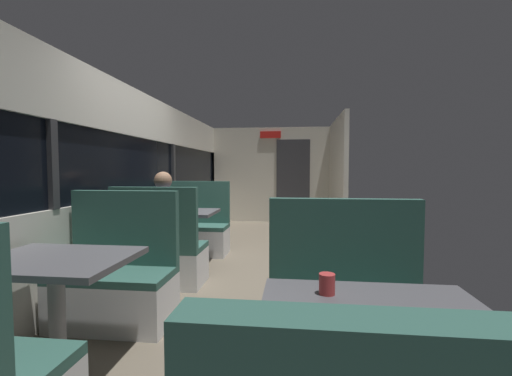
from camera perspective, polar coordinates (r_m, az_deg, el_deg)
The scene contains 14 objects.
ground_plane at distance 4.23m, azimuth -1.70°, elevation -14.64°, with size 3.30×9.20×0.02m, color #665B4C.
carriage_window_panel_left at distance 4.47m, azimuth -20.45°, elevation 0.73°, with size 0.09×8.48×2.30m.
carriage_end_bulkhead at distance 8.20m, azimuth 2.89°, elevation 2.17°, with size 2.90×0.11×2.30m.
carriage_aisle_panel_right at distance 7.04m, azimuth 13.65°, elevation 2.01°, with size 0.08×2.40×2.30m, color beige.
dining_table_near_window at distance 2.48m, azimuth -30.94°, elevation -12.34°, with size 0.90×0.70×0.74m.
bench_near_window_facing_entry at distance 3.13m, azimuth -22.70°, elevation -14.85°, with size 0.95×0.50×1.10m.
dining_table_mid_window at distance 4.52m, azimuth -12.62°, elevation -5.09°, with size 0.90×0.70×0.74m.
bench_mid_window_facing_end at distance 3.94m, azimuth -15.97°, elevation -11.00°, with size 0.95×0.50×1.10m.
bench_mid_window_facing_entry at distance 5.23m, azimuth -10.05°, elevation -7.40°, with size 0.95×0.50×1.10m.
dining_table_front_aisle at distance 1.48m, azimuth 19.81°, elevation -22.88°, with size 0.90×0.70×0.74m.
bench_front_aisle_facing_entry at distance 2.23m, azimuth 15.20°, elevation -22.29°, with size 0.95×0.50×1.10m.
seated_passenger at distance 3.96m, azimuth -15.61°, elevation -7.82°, with size 0.47×0.55×1.26m.
coffee_cup_primary at distance 4.36m, azimuth -12.24°, elevation -3.46°, with size 0.07×0.07×0.09m.
coffee_cup_secondary at distance 1.55m, azimuth 11.99°, elevation -15.69°, with size 0.07×0.07×0.09m.
Camera 1 is at (0.58, -3.98, 1.29)m, focal length 23.49 mm.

